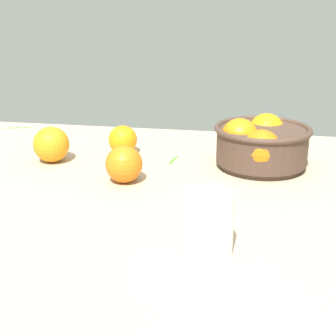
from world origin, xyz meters
TOP-DOWN VIEW (x-y plane):
  - ground_plane at (0.00, 0.00)cm, footprint 149.09×105.23cm
  - fruit_bowl at (14.86, 24.36)cm, footprint 21.25×21.25cm
  - juice_glass at (6.91, -16.46)cm, footprint 7.42×7.42cm
  - loose_orange_0 at (-17.95, 28.57)cm, footprint 6.92×6.92cm
  - loose_orange_1 at (-12.79, 10.17)cm, footprint 7.64×7.64cm
  - loose_orange_2 at (-32.50, 19.91)cm, footprint 8.22×8.22cm
  - herb_sprig_0 at (-5.08, 25.10)cm, footprint 1.25×6.45cm
  - herb_sprig_1 at (-54.33, 46.53)cm, footprint 8.06×3.66cm

SIDE VIEW (x-z plane):
  - ground_plane at x=0.00cm, z-range -3.00..0.00cm
  - herb_sprig_1 at x=-54.33cm, z-range -0.20..0.71cm
  - herb_sprig_0 at x=-5.08cm, z-range -0.16..0.69cm
  - loose_orange_0 at x=-17.95cm, z-range 0.00..6.92cm
  - loose_orange_1 at x=-12.79cm, z-range 0.00..7.64cm
  - loose_orange_2 at x=-32.50cm, z-range 0.00..8.22cm
  - juice_glass at x=6.91cm, z-range -0.69..9.10cm
  - fruit_bowl at x=14.86cm, z-range -0.21..11.07cm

